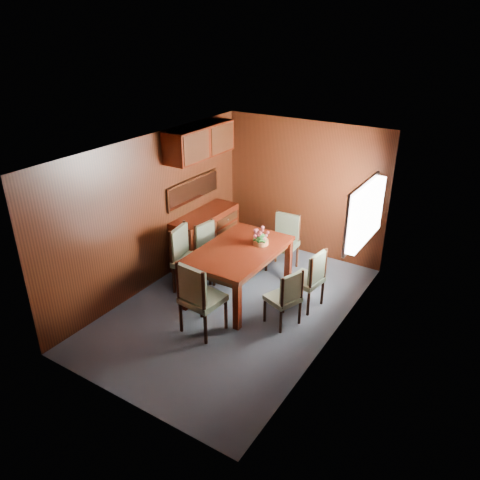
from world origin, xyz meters
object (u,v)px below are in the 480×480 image
Objects in this scene: chair_right_near at (286,295)px; flower_centerpiece at (261,237)px; chair_head at (198,295)px; chair_left_near at (186,255)px; dining_table at (239,255)px; sideboard at (206,237)px.

flower_centerpiece is (-0.78, 0.65, 0.43)m from chair_right_near.
chair_left_near is at bearing 140.70° from chair_head.
chair_right_near reaches higher than dining_table.
flower_centerpiece reaches higher than sideboard.
sideboard is at bearing 128.79° from chair_head.
dining_table is at bearing -30.40° from sideboard.
dining_table is 1.61× the size of chair_left_near.
dining_table is 6.63× the size of flower_centerpiece.
chair_right_near is at bearing -19.42° from dining_table.
sideboard is 0.83× the size of dining_table.
dining_table is 1.96× the size of chair_right_near.
chair_head reaches higher than dining_table.
chair_head is 1.47m from flower_centerpiece.
dining_table is 1.56× the size of chair_head.
chair_left_near is (0.31, -0.92, 0.13)m from sideboard.
dining_table is 1.13m from chair_head.
chair_left_near is 4.12× the size of flower_centerpiece.
chair_head is at bearing -86.28° from dining_table.
chair_head is 4.24× the size of flower_centerpiece.
chair_left_near is at bearing -161.36° from dining_table.
chair_head is at bearing 36.32° from chair_left_near.
sideboard is 1.43m from flower_centerpiece.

